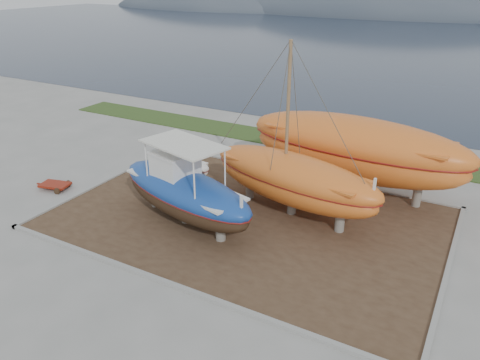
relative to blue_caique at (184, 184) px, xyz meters
The scene contains 11 objects.
ground 3.86m from the blue_caique, 43.32° to the right, with size 140.00×140.00×0.00m, color gray.
dirt_patch 3.58m from the blue_caique, 36.47° to the left, with size 18.00×12.00×0.06m, color #422D1E.
curb_frame 3.56m from the blue_caique, 36.47° to the left, with size 18.60×12.60×0.15m, color gray, non-canonical shape.
grass_strip 13.62m from the blue_caique, 79.83° to the left, with size 44.00×3.00×0.08m, color #284219.
sea 67.83m from the blue_caique, 87.99° to the left, with size 260.00×100.00×0.04m, color #1C2739, non-canonical shape.
mountain_ridge 122.80m from the blue_caique, 88.89° to the left, with size 200.00×36.00×20.00m, color #333D49, non-canonical shape.
blue_caique is the anchor object (origin of this frame).
white_dinghy 5.54m from the blue_caique, 128.91° to the left, with size 4.18×1.57×1.26m, color white, non-canonical shape.
orange_sailboat 5.62m from the blue_caique, 38.71° to the left, with size 9.26×2.73×8.28m, color orange, non-canonical shape.
orange_bare_hull 9.35m from the blue_caique, 51.62° to the left, with size 12.10×3.63×3.97m, color orange, non-canonical shape.
red_trailer 8.72m from the blue_caique, behind, with size 2.32×1.16×0.33m, color maroon, non-canonical shape.
Camera 1 is at (9.42, -13.64, 11.02)m, focal length 35.00 mm.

